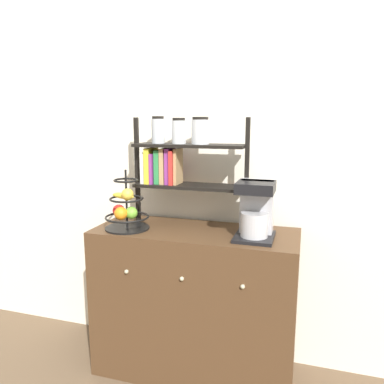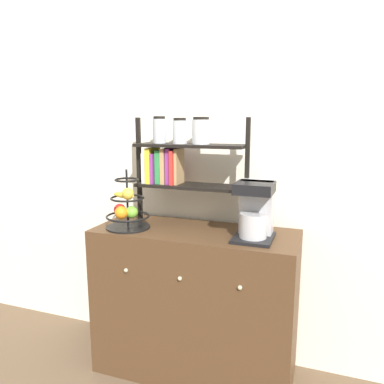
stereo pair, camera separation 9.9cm
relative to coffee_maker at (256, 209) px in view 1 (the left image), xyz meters
The scene contains 5 objects.
wall_back 0.52m from the coffee_maker, 139.20° to the left, with size 7.00×0.05×2.60m, color silver.
sideboard 0.71m from the coffee_maker, behind, with size 1.19×0.49×0.91m.
coffee_maker is the anchor object (origin of this frame).
fruit_stand 0.75m from the coffee_maker, behind, with size 0.26×0.26×0.35m.
shelf_hutch 0.56m from the coffee_maker, 167.50° to the left, with size 0.71×0.20×0.66m.
Camera 1 is at (0.61, -1.78, 1.54)m, focal length 35.00 mm.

